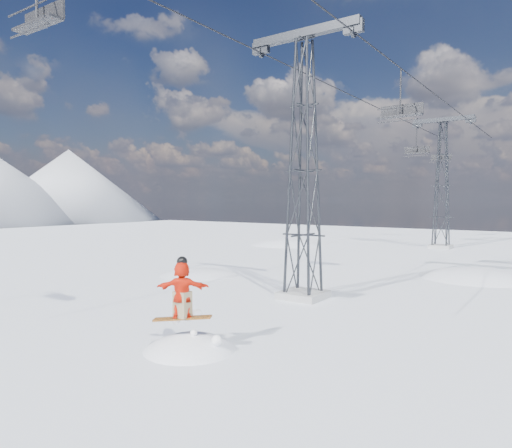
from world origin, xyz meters
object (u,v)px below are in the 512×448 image
object	(u,v)px
lift_tower_near	(304,171)
lift_chair_near	(39,18)
snowboarder_jump	(190,406)
lift_tower_far	(442,186)

from	to	relation	value
lift_tower_near	lift_chair_near	distance (m)	11.21
lift_tower_near	snowboarder_jump	distance (m)	10.58
lift_tower_far	lift_chair_near	distance (m)	35.64
lift_tower_near	lift_tower_far	bearing A→B (deg)	90.00
lift_tower_near	lift_chair_near	bearing A→B (deg)	-101.95
snowboarder_jump	lift_tower_far	bearing A→B (deg)	91.15
lift_chair_near	snowboarder_jump	bearing A→B (deg)	42.24
snowboarder_jump	lift_chair_near	xyz separation A→B (m)	(-2.86, -2.59, 10.68)
lift_tower_far	lift_chair_near	bearing A→B (deg)	-93.56
lift_tower_far	snowboarder_jump	world-z (taller)	lift_tower_far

